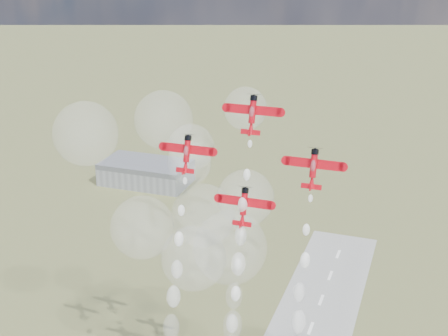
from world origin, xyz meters
name	(u,v)px	position (x,y,z in m)	size (l,w,h in m)	color
hangar	(146,172)	(-120.00, 180.00, 6.50)	(50.00, 28.00, 13.00)	gray
plane_lead	(252,114)	(-6.35, 11.93, 96.09)	(13.23, 5.20, 9.25)	#BC0914
plane_left	(187,153)	(-21.91, 8.98, 85.60)	(13.23, 5.20, 9.25)	#BC0914
plane_right	(313,168)	(9.21, 8.98, 85.60)	(13.23, 5.20, 9.25)	#BC0914
plane_slot	(244,206)	(-6.35, 6.04, 75.12)	(13.23, 5.20, 9.25)	#BC0914
smoke_trail_lead	(233,313)	(-6.46, -0.93, 49.85)	(5.10, 16.35, 52.38)	white
drifted_smoke_cloud	(186,201)	(-30.17, 26.86, 64.37)	(62.20, 37.88, 59.64)	white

